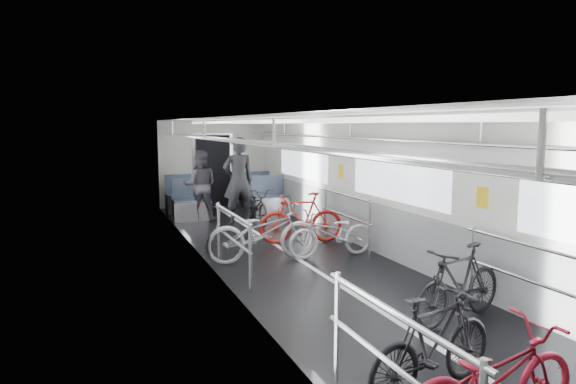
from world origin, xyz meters
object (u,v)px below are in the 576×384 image
object	(u,v)px
bike_right_far	(301,218)
person_seated	(200,185)
bike_right_mid	(332,233)
person_standing	(238,181)
bike_left_mid	(433,344)
bike_right_near	(459,284)
bike_left_far	(263,232)
bike_aisle	(257,205)
bike_left_near	(493,379)

from	to	relation	value
bike_right_far	person_seated	bearing A→B (deg)	-147.47
bike_right_mid	person_standing	world-z (taller)	person_standing
bike_right_mid	person_standing	size ratio (longest dim) A/B	0.80
bike_left_mid	bike_right_near	size ratio (longest dim) A/B	0.98
bike_right_far	person_seated	size ratio (longest dim) A/B	0.98
bike_right_mid	bike_left_far	bearing A→B (deg)	-97.79
bike_left_mid	person_seated	xyz separation A→B (m)	(-0.16, 8.75, 0.40)
person_seated	bike_aisle	bearing A→B (deg)	160.41
bike_left_near	bike_right_near	size ratio (longest dim) A/B	1.03
bike_right_near	bike_left_mid	bearing A→B (deg)	-60.24
bike_left_mid	person_seated	world-z (taller)	person_seated
bike_right_far	person_standing	xyz separation A→B (m)	(-0.57, 2.39, 0.51)
person_standing	bike_right_far	bearing A→B (deg)	101.20
bike_left_near	person_standing	world-z (taller)	person_standing
bike_left_far	bike_right_near	bearing A→B (deg)	-157.29
bike_left_near	bike_right_mid	world-z (taller)	bike_right_mid
bike_right_near	bike_aisle	bearing A→B (deg)	168.69
bike_right_near	person_standing	size ratio (longest dim) A/B	0.76
bike_left_near	bike_right_far	world-z (taller)	bike_right_far
bike_left_mid	bike_right_far	xyz separation A→B (m)	(1.15, 5.61, 0.05)
bike_left_near	bike_left_far	world-z (taller)	bike_left_far
bike_right_mid	bike_left_near	bearing A→B (deg)	-12.61
bike_left_near	bike_right_far	bearing A→B (deg)	-11.05
person_standing	bike_left_far	bearing A→B (deg)	78.55
bike_left_near	bike_left_far	xyz separation A→B (m)	(-0.06, 5.21, 0.09)
bike_right_mid	person_standing	distance (m)	3.68
bike_left_mid	bike_right_far	world-z (taller)	bike_right_far
bike_right_near	person_seated	bearing A→B (deg)	177.10
bike_left_mid	bike_aisle	bearing A→B (deg)	-19.64
bike_right_near	bike_aisle	world-z (taller)	bike_right_near
bike_right_far	bike_right_mid	bearing A→B (deg)	13.95
bike_aisle	bike_left_near	bearing A→B (deg)	-94.07
bike_right_mid	bike_right_far	bearing A→B (deg)	-175.72
bike_right_near	bike_left_near	bearing A→B (deg)	-47.28
bike_right_far	person_seated	xyz separation A→B (m)	(-1.31, 3.14, 0.35)
bike_right_near	bike_aisle	xyz separation A→B (m)	(-0.30, 6.67, -0.04)
bike_left_mid	bike_right_mid	size ratio (longest dim) A/B	0.94
bike_aisle	bike_left_far	bearing A→B (deg)	-104.37
person_standing	person_seated	distance (m)	1.06
bike_left_near	bike_right_far	distance (m)	6.30
bike_left_far	bike_right_far	distance (m)	1.51
bike_right_mid	bike_aisle	world-z (taller)	same
bike_right_near	person_seated	size ratio (longest dim) A/B	0.90
bike_left_near	bike_right_mid	size ratio (longest dim) A/B	0.98
bike_right_near	bike_right_far	size ratio (longest dim) A/B	0.92
bike_left_near	bike_right_near	distance (m)	2.21
bike_aisle	person_standing	distance (m)	0.73
bike_right_far	person_standing	distance (m)	2.51
bike_left_far	person_standing	size ratio (longest dim) A/B	0.96
bike_aisle	bike_right_mid	bearing A→B (deg)	-84.08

